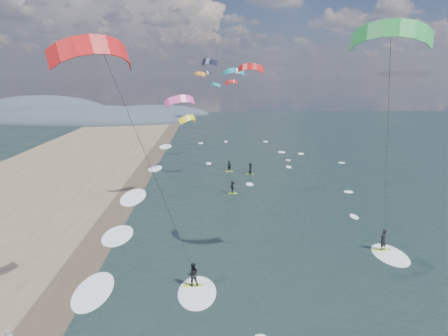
{
  "coord_description": "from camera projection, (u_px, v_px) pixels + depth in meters",
  "views": [
    {
      "loc": [
        -2.2,
        -16.88,
        14.28
      ],
      "look_at": [
        -1.0,
        12.0,
        7.0
      ],
      "focal_mm": 30.0,
      "sensor_mm": 36.0,
      "label": 1
    }
  ],
  "objects": [
    {
      "name": "kitesurfer_near_a",
      "position": [
        390.0,
        82.0,
        22.82
      ],
      "size": [
        8.05,
        9.19,
        17.7
      ],
      "color": "#A0DB26",
      "rests_on": "ground"
    },
    {
      "name": "coastal_hills",
      "position": [
        79.0,
        119.0,
        122.63
      ],
      "size": [
        80.0,
        41.0,
        15.0
      ],
      "color": "#3D4756",
      "rests_on": "ground"
    },
    {
      "name": "wet_sand_strip",
      "position": [
        84.0,
        263.0,
        29.13
      ],
      "size": [
        3.0,
        240.0,
        0.0
      ],
      "primitive_type": "cube",
      "color": "#382D23",
      "rests_on": "ground"
    },
    {
      "name": "bg_kite_field",
      "position": [
        214.0,
        79.0,
        70.25
      ],
      "size": [
        12.58,
        70.51,
        9.4
      ],
      "color": "teal",
      "rests_on": "ground"
    },
    {
      "name": "shoreline_surf",
      "position": [
        115.0,
        237.0,
        33.78
      ],
      "size": [
        2.4,
        79.4,
        0.11
      ],
      "color": "white",
      "rests_on": "ground"
    },
    {
      "name": "kitesurfer_near_b",
      "position": [
        139.0,
        144.0,
        19.07
      ],
      "size": [
        7.07,
        9.07,
        16.39
      ],
      "color": "#A0DB26",
      "rests_on": "ground"
    },
    {
      "name": "far_kitesurfers",
      "position": [
        239.0,
        175.0,
        51.05
      ],
      "size": [
        4.28,
        11.64,
        1.69
      ],
      "color": "#A0DB26",
      "rests_on": "ground"
    }
  ]
}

